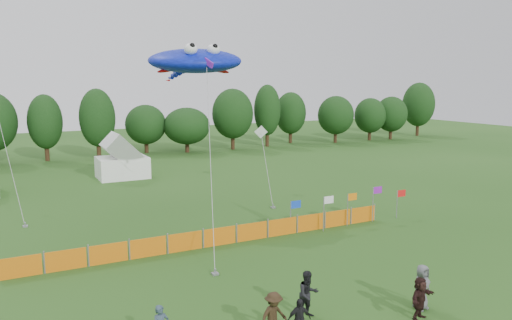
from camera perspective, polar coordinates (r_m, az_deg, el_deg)
name	(u,v)px	position (r m, az deg, el deg)	size (l,w,h in m)	color
ground	(325,311)	(20.80, 7.91, -16.70)	(160.00, 160.00, 0.00)	#234C16
treeline	(119,122)	(61.65, -15.44, 4.24)	(104.57, 8.78, 8.36)	#382314
tent_right	(122,161)	(48.18, -15.05, -0.07)	(4.56, 3.64, 3.22)	white
barrier_fence	(219,236)	(27.91, -4.19, -8.71)	(21.90, 0.06, 1.00)	#D2670B
flag_row	(350,204)	(31.78, 10.69, -4.94)	(8.73, 0.59, 2.28)	gray
spectator_b	(308,294)	(19.85, 5.97, -15.02)	(0.90, 0.70, 1.85)	black
spectator_c	(274,316)	(18.23, 2.03, -17.42)	(1.14, 0.65, 1.76)	black
spectator_d	(299,320)	(18.32, 4.93, -17.72)	(0.90, 0.37, 1.53)	black
spectator_e	(422,287)	(21.43, 18.41, -13.61)	(0.89, 0.58, 1.83)	#57585D
spectator_f	(420,298)	(20.62, 18.23, -14.78)	(1.54, 0.49, 1.66)	black
stingray_kite	(193,61)	(34.92, -7.17, 11.12)	(7.50, 20.18, 11.46)	#0E21D0
small_kite_white	(264,152)	(39.75, 0.95, 0.88)	(3.07, 6.67, 5.35)	white
small_kite_dark	(1,130)	(38.89, -27.10, 3.09)	(2.22, 10.81, 11.15)	black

